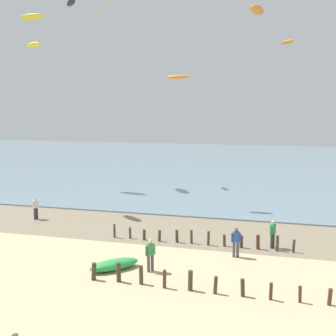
{
  "coord_description": "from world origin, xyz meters",
  "views": [
    {
      "loc": [
        6.37,
        -8.31,
        8.24
      ],
      "look_at": [
        1.28,
        10.42,
        5.6
      ],
      "focal_mm": 45.55,
      "sensor_mm": 36.0,
      "label": 1
    }
  ],
  "objects_px": {
    "person_mid_beach": "(236,241)",
    "kite_aloft_6": "(71,2)",
    "person_nearest_camera": "(150,254)",
    "kite_aloft_11": "(288,42)",
    "grounded_kite": "(114,265)",
    "kite_aloft_8": "(257,10)",
    "person_right_flank": "(273,233)",
    "kite_aloft_7": "(32,17)",
    "kite_aloft_10": "(178,77)",
    "kite_aloft_4": "(34,45)",
    "person_left_flank": "(36,207)"
  },
  "relations": [
    {
      "from": "person_right_flank",
      "to": "kite_aloft_10",
      "type": "xyz_separation_m",
      "value": [
        -8.28,
        9.67,
        10.08
      ]
    },
    {
      "from": "person_nearest_camera",
      "to": "kite_aloft_11",
      "type": "xyz_separation_m",
      "value": [
        6.43,
        29.88,
        14.74
      ]
    },
    {
      "from": "person_mid_beach",
      "to": "person_right_flank",
      "type": "bearing_deg",
      "value": 47.83
    },
    {
      "from": "person_nearest_camera",
      "to": "kite_aloft_6",
      "type": "height_order",
      "value": "kite_aloft_6"
    },
    {
      "from": "person_mid_beach",
      "to": "kite_aloft_6",
      "type": "xyz_separation_m",
      "value": [
        -20.36,
        20.24,
        18.9
      ]
    },
    {
      "from": "person_nearest_camera",
      "to": "kite_aloft_11",
      "type": "distance_m",
      "value": 33.93
    },
    {
      "from": "kite_aloft_6",
      "to": "person_left_flank",
      "type": "bearing_deg",
      "value": 164.25
    },
    {
      "from": "person_nearest_camera",
      "to": "kite_aloft_6",
      "type": "distance_m",
      "value": 34.36
    },
    {
      "from": "person_left_flank",
      "to": "kite_aloft_8",
      "type": "distance_m",
      "value": 25.34
    },
    {
      "from": "kite_aloft_6",
      "to": "kite_aloft_11",
      "type": "bearing_deg",
      "value": -107.06
    },
    {
      "from": "person_right_flank",
      "to": "kite_aloft_10",
      "type": "height_order",
      "value": "kite_aloft_10"
    },
    {
      "from": "person_left_flank",
      "to": "kite_aloft_10",
      "type": "bearing_deg",
      "value": 38.38
    },
    {
      "from": "kite_aloft_8",
      "to": "kite_aloft_4",
      "type": "bearing_deg",
      "value": 124.03
    },
    {
      "from": "person_right_flank",
      "to": "kite_aloft_4",
      "type": "bearing_deg",
      "value": 162.92
    },
    {
      "from": "kite_aloft_10",
      "to": "kite_aloft_11",
      "type": "xyz_separation_m",
      "value": [
        8.76,
        14.71,
        4.67
      ]
    },
    {
      "from": "person_mid_beach",
      "to": "grounded_kite",
      "type": "relative_size",
      "value": 0.63
    },
    {
      "from": "kite_aloft_4",
      "to": "kite_aloft_11",
      "type": "bearing_deg",
      "value": -97.74
    },
    {
      "from": "person_mid_beach",
      "to": "kite_aloft_7",
      "type": "bearing_deg",
      "value": 143.3
    },
    {
      "from": "kite_aloft_8",
      "to": "kite_aloft_11",
      "type": "height_order",
      "value": "kite_aloft_8"
    },
    {
      "from": "grounded_kite",
      "to": "kite_aloft_7",
      "type": "distance_m",
      "value": 32.61
    },
    {
      "from": "person_right_flank",
      "to": "kite_aloft_11",
      "type": "xyz_separation_m",
      "value": [
        0.48,
        24.37,
        14.74
      ]
    },
    {
      "from": "person_mid_beach",
      "to": "kite_aloft_10",
      "type": "xyz_separation_m",
      "value": [
        -6.33,
        11.83,
        10.08
      ]
    },
    {
      "from": "kite_aloft_6",
      "to": "kite_aloft_7",
      "type": "distance_m",
      "value": 4.56
    },
    {
      "from": "grounded_kite",
      "to": "kite_aloft_10",
      "type": "height_order",
      "value": "kite_aloft_10"
    },
    {
      "from": "person_left_flank",
      "to": "kite_aloft_11",
      "type": "height_order",
      "value": "kite_aloft_11"
    },
    {
      "from": "kite_aloft_4",
      "to": "kite_aloft_7",
      "type": "relative_size",
      "value": 0.8
    },
    {
      "from": "person_left_flank",
      "to": "kite_aloft_7",
      "type": "distance_m",
      "value": 22.78
    },
    {
      "from": "person_right_flank",
      "to": "kite_aloft_8",
      "type": "distance_m",
      "value": 21.76
    },
    {
      "from": "person_right_flank",
      "to": "kite_aloft_6",
      "type": "relative_size",
      "value": 0.58
    },
    {
      "from": "person_right_flank",
      "to": "kite_aloft_11",
      "type": "distance_m",
      "value": 28.49
    },
    {
      "from": "grounded_kite",
      "to": "kite_aloft_6",
      "type": "height_order",
      "value": "kite_aloft_6"
    },
    {
      "from": "person_mid_beach",
      "to": "kite_aloft_7",
      "type": "height_order",
      "value": "kite_aloft_7"
    },
    {
      "from": "person_nearest_camera",
      "to": "grounded_kite",
      "type": "relative_size",
      "value": 0.63
    },
    {
      "from": "person_right_flank",
      "to": "kite_aloft_10",
      "type": "relative_size",
      "value": 0.87
    },
    {
      "from": "person_right_flank",
      "to": "kite_aloft_6",
      "type": "bearing_deg",
      "value": 140.98
    },
    {
      "from": "person_mid_beach",
      "to": "kite_aloft_10",
      "type": "relative_size",
      "value": 0.87
    },
    {
      "from": "kite_aloft_8",
      "to": "grounded_kite",
      "type": "bearing_deg",
      "value": 172.29
    },
    {
      "from": "person_nearest_camera",
      "to": "kite_aloft_8",
      "type": "height_order",
      "value": "kite_aloft_8"
    },
    {
      "from": "person_left_flank",
      "to": "kite_aloft_4",
      "type": "bearing_deg",
      "value": 116.95
    },
    {
      "from": "grounded_kite",
      "to": "kite_aloft_8",
      "type": "xyz_separation_m",
      "value": [
        5.61,
        20.2,
        16.79
      ]
    },
    {
      "from": "person_nearest_camera",
      "to": "kite_aloft_8",
      "type": "relative_size",
      "value": 0.53
    },
    {
      "from": "kite_aloft_8",
      "to": "kite_aloft_11",
      "type": "distance_m",
      "value": 10.4
    },
    {
      "from": "kite_aloft_8",
      "to": "person_nearest_camera",
      "type": "bearing_deg",
      "value": 177.26
    },
    {
      "from": "kite_aloft_6",
      "to": "kite_aloft_10",
      "type": "distance_m",
      "value": 18.58
    },
    {
      "from": "person_left_flank",
      "to": "kite_aloft_4",
      "type": "relative_size",
      "value": 0.7
    },
    {
      "from": "person_mid_beach",
      "to": "kite_aloft_8",
      "type": "bearing_deg",
      "value": 90.98
    },
    {
      "from": "person_left_flank",
      "to": "kite_aloft_6",
      "type": "xyz_separation_m",
      "value": [
        -4.75,
        15.77,
        18.9
      ]
    },
    {
      "from": "kite_aloft_6",
      "to": "kite_aloft_10",
      "type": "bearing_deg",
      "value": -153.46
    },
    {
      "from": "person_nearest_camera",
      "to": "kite_aloft_6",
      "type": "relative_size",
      "value": 0.58
    },
    {
      "from": "person_right_flank",
      "to": "kite_aloft_10",
      "type": "distance_m",
      "value": 16.24
    }
  ]
}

